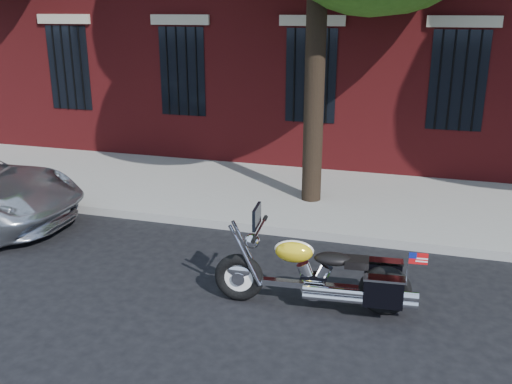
% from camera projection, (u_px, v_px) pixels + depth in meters
% --- Properties ---
extents(ground, '(120.00, 120.00, 0.00)m').
position_uv_depth(ground, '(238.00, 266.00, 8.33)').
color(ground, black).
rests_on(ground, ground).
extents(curb, '(40.00, 0.16, 0.15)m').
position_uv_depth(curb, '(264.00, 228.00, 9.57)').
color(curb, gray).
rests_on(curb, ground).
extents(sidewalk, '(40.00, 3.60, 0.15)m').
position_uv_depth(sidewalk, '(290.00, 195.00, 11.28)').
color(sidewalk, gray).
rests_on(sidewalk, ground).
extents(motorcycle, '(2.60, 0.86, 1.30)m').
position_uv_depth(motorcycle, '(321.00, 277.00, 7.04)').
color(motorcycle, black).
rests_on(motorcycle, ground).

